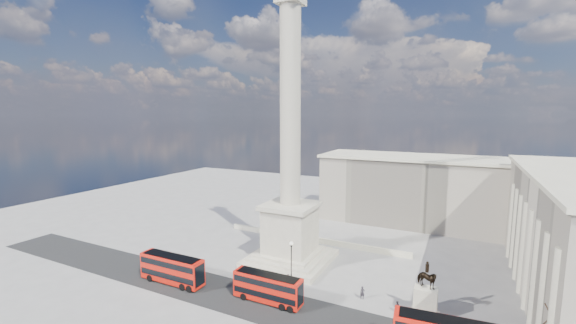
# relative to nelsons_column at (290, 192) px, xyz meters

# --- Properties ---
(ground) EXTENTS (180.00, 180.00, 0.00)m
(ground) POSITION_rel_nelsons_column_xyz_m (0.00, -5.00, -12.92)
(ground) COLOR gray
(ground) RESTS_ON ground
(asphalt_road) EXTENTS (120.00, 9.00, 0.01)m
(asphalt_road) POSITION_rel_nelsons_column_xyz_m (5.00, -15.00, -12.91)
(asphalt_road) COLOR #272727
(asphalt_road) RESTS_ON ground
(nelsons_column) EXTENTS (14.00, 14.00, 49.85)m
(nelsons_column) POSITION_rel_nelsons_column_xyz_m (0.00, 0.00, 0.00)
(nelsons_column) COLOR beige
(nelsons_column) RESTS_ON ground
(balustrade_wall) EXTENTS (40.00, 0.60, 1.10)m
(balustrade_wall) POSITION_rel_nelsons_column_xyz_m (0.00, 11.00, -12.37)
(balustrade_wall) COLOR beige
(balustrade_wall) RESTS_ON ground
(building_northeast) EXTENTS (51.00, 17.00, 16.60)m
(building_northeast) POSITION_rel_nelsons_column_xyz_m (20.00, 35.00, -4.59)
(building_northeast) COLOR beige
(building_northeast) RESTS_ON ground
(red_bus_a) EXTENTS (11.18, 2.74, 4.52)m
(red_bus_a) POSITION_rel_nelsons_column_xyz_m (-12.94, -16.01, -10.54)
(red_bus_a) COLOR red
(red_bus_a) RESTS_ON ground
(red_bus_b) EXTENTS (10.26, 2.47, 4.16)m
(red_bus_b) POSITION_rel_nelsons_column_xyz_m (3.48, -14.24, -10.74)
(red_bus_b) COLOR red
(red_bus_b) RESTS_ON ground
(victorian_lamp) EXTENTS (0.57, 0.57, 6.63)m
(victorian_lamp) POSITION_rel_nelsons_column_xyz_m (3.65, -7.04, -9.01)
(victorian_lamp) COLOR black
(victorian_lamp) RESTS_ON ground
(equestrian_statue) EXTENTS (3.63, 2.72, 7.65)m
(equestrian_statue) POSITION_rel_nelsons_column_xyz_m (23.89, -8.06, -10.29)
(equestrian_statue) COLOR beige
(equestrian_statue) RESTS_ON ground
(bare_tree_near) EXTENTS (2.02, 2.02, 8.82)m
(bare_tree_near) POSITION_rel_nelsons_column_xyz_m (36.39, -14.16, -5.97)
(bare_tree_near) COLOR #332319
(bare_tree_near) RESTS_ON ground
(bare_tree_mid) EXTENTS (1.58, 1.58, 5.97)m
(bare_tree_mid) POSITION_rel_nelsons_column_xyz_m (36.27, -4.82, -8.21)
(bare_tree_mid) COLOR #332319
(bare_tree_mid) RESTS_ON ground
(bare_tree_far) EXTENTS (1.61, 1.61, 6.58)m
(bare_tree_far) POSITION_rel_nelsons_column_xyz_m (41.60, 1.24, -7.73)
(bare_tree_far) COLOR #332319
(bare_tree_far) RESTS_ON ground
(pedestrian_walking) EXTENTS (0.79, 0.65, 1.87)m
(pedestrian_walking) POSITION_rel_nelsons_column_xyz_m (15.30, -7.33, -11.98)
(pedestrian_walking) COLOR #282329
(pedestrian_walking) RESTS_ON ground
(pedestrian_standing) EXTENTS (0.93, 0.83, 1.58)m
(pedestrian_standing) POSITION_rel_nelsons_column_xyz_m (20.40, -8.72, -12.13)
(pedestrian_standing) COLOR #282329
(pedestrian_standing) RESTS_ON ground
(pedestrian_crossing) EXTENTS (0.86, 1.15, 1.82)m
(pedestrian_crossing) POSITION_rel_nelsons_column_xyz_m (3.76, -8.43, -12.01)
(pedestrian_crossing) COLOR #282329
(pedestrian_crossing) RESTS_ON ground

